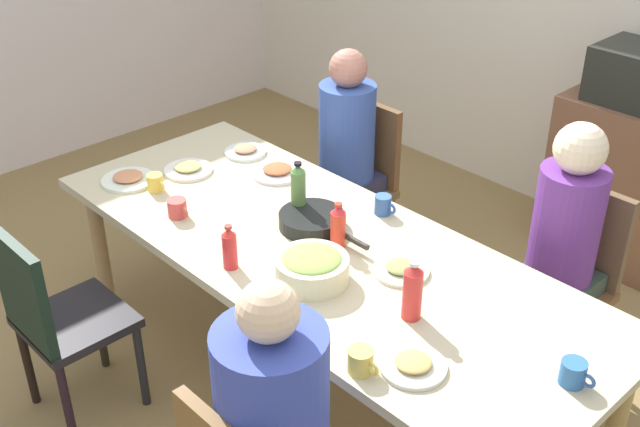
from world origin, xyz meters
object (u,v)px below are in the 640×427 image
Objects in this scene: person_2 at (275,427)px; cup_3 at (383,205)px; plate_4 at (189,169)px; bottle_0 at (230,248)px; serving_pan at (313,220)px; chair_0 at (566,275)px; bottle_1 at (412,292)px; person_3 at (345,146)px; cup_0 at (156,183)px; chair_3 at (357,177)px; bowl_0 at (312,267)px; cup_1 at (361,361)px; cup_2 at (178,208)px; plate_3 at (413,365)px; plate_5 at (277,171)px; side_cabinet at (622,182)px; plate_1 at (401,269)px; dining_table at (320,261)px; person_0 at (563,239)px; bottle_3 at (338,226)px; chair_1 at (55,315)px; cup_4 at (574,373)px; bottle_2 at (298,191)px; plate_2 at (245,151)px.

person_2 reaches higher than cup_3.
plate_4 is 0.84m from bottle_0.
serving_pan is 4.22× the size of cup_3.
chair_0 is 1.00m from bottle_1.
person_3 is 1.00m from cup_0.
chair_3 reaches higher than bowl_0.
cup_1 reaches higher than cup_2.
plate_5 is at bearing 156.61° from plate_3.
plate_5 is 0.27× the size of side_cabinet.
chair_3 is 4.22× the size of plate_1.
dining_table is 0.89m from plate_4.
person_3 reaches higher than cup_1.
dining_table is 0.40m from bottle_0.
person_3 is at bearing 92.20° from cup_2.
cup_1 is (1.24, -1.26, 0.27)m from chair_3.
cup_3 is (0.58, 0.64, 0.00)m from cup_2.
serving_pan is (-0.85, 0.36, 0.02)m from plate_3.
person_0 is 10.42× the size of cup_1.
plate_5 is at bearing -154.68° from chair_0.
side_cabinet is at bearing 100.37° from plate_3.
plate_4 is 1.05m from bowl_0.
plate_4 is 0.94m from bottle_3.
plate_1 is (-0.28, 0.86, 0.00)m from person_2.
chair_1 is 0.78m from bottle_0.
chair_0 is 0.84m from cup_3.
person_3 is 10.43× the size of cup_4.
person_0 is 4.96× the size of bottle_2.
person_0 reaches higher than bottle_2.
chair_0 is at bearing 54.24° from bottle_3.
chair_1 reaches higher than cup_1.
serving_pan is at bearing 177.40° from cup_4.
bottle_3 is (0.63, -0.23, 0.08)m from plate_5.
bottle_3 is (0.17, 0.40, 0.00)m from bottle_0.
person_0 reaches higher than serving_pan.
chair_1 is 1.37m from plate_1.
plate_2 is at bearing 84.04° from plate_4.
person_2 is 1.30m from cup_3.
person_0 is 0.73m from plate_1.
plate_1 is at bearing 55.10° from bowl_0.
cup_1 is 0.64× the size of bottle_0.
cup_1 is at bearing -30.87° from bottle_2.
plate_4 is 1.94× the size of cup_2.
plate_5 is 1.71m from cup_4.
cup_0 is (-0.84, -0.21, 0.11)m from dining_table.
cup_3 reaches higher than dining_table.
plate_1 reaches higher than dining_table.
plate_2 is 1.11× the size of bottle_0.
cup_0 is at bearing -178.26° from bowl_0.
plate_3 is 1.56m from cup_0.
cup_3 is (0.62, 1.23, 0.28)m from chair_1.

